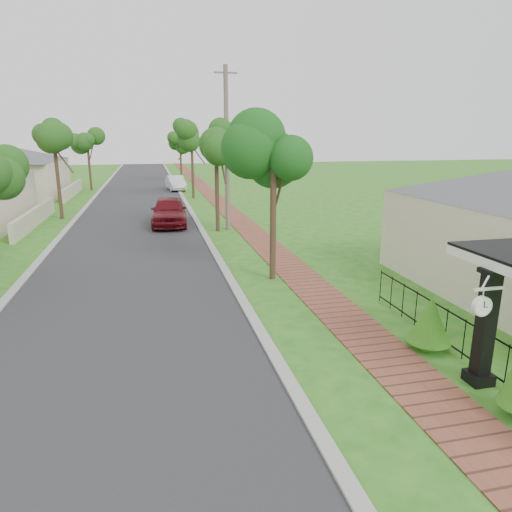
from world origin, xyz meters
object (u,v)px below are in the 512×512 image
object	(u,v)px
parked_car_red	(169,211)
parked_car_white	(176,183)
station_clock	(482,305)
utility_pole	(227,149)
near_tree	(274,151)
porch_post	(484,334)

from	to	relation	value
parked_car_red	parked_car_white	world-z (taller)	parked_car_red
station_clock	utility_pole	bearing A→B (deg)	96.19
parked_car_white	station_clock	bearing A→B (deg)	-90.11
near_tree	parked_car_red	bearing A→B (deg)	105.76
near_tree	utility_pole	bearing A→B (deg)	90.37
near_tree	station_clock	distance (m)	8.99
parked_car_white	utility_pole	bearing A→B (deg)	-90.66
porch_post	parked_car_white	distance (m)	37.33
parked_car_red	station_clock	size ratio (longest dim) A/B	7.29
parked_car_red	near_tree	xyz separation A→B (m)	(3.19, -11.30, 3.73)
parked_car_red	station_clock	bearing A→B (deg)	-72.33
parked_car_red	station_clock	xyz separation A→B (m)	(5.06, -19.70, 1.13)
parked_car_white	parked_car_red	bearing A→B (deg)	-100.18
station_clock	porch_post	bearing A→B (deg)	39.23
parked_car_red	near_tree	size ratio (longest dim) A/B	0.85
parked_car_white	near_tree	world-z (taller)	near_tree
near_tree	station_clock	bearing A→B (deg)	-77.45
parked_car_red	porch_post	bearing A→B (deg)	-70.69
porch_post	parked_car_red	bearing A→B (deg)	106.04
parked_car_red	parked_car_white	xyz separation A→B (m)	(1.40, 17.79, -0.14)
parked_car_red	utility_pole	bearing A→B (deg)	-28.13
near_tree	porch_post	bearing A→B (deg)	-73.57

